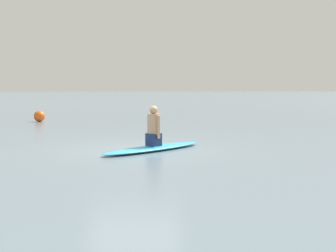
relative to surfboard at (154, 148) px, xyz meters
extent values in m
plane|color=slate|center=(-0.11, -0.53, -0.06)|extent=(400.00, 400.00, 0.00)
ellipsoid|color=#339EC6|center=(0.00, 0.00, 0.00)|extent=(2.77, 2.88, 0.13)
cube|color=navy|center=(0.00, 0.00, 0.23)|extent=(0.44, 0.45, 0.32)
cylinder|color=tan|center=(0.00, 0.00, 0.64)|extent=(0.43, 0.43, 0.54)
sphere|color=tan|center=(0.00, 0.00, 1.01)|extent=(0.22, 0.22, 0.22)
cylinder|color=tan|center=(0.13, 0.13, 0.57)|extent=(0.12, 0.12, 0.60)
cylinder|color=tan|center=(-0.13, -0.13, 0.57)|extent=(0.12, 0.12, 0.60)
sphere|color=#E55919|center=(-9.89, -5.61, 0.21)|extent=(0.54, 0.54, 0.54)
camera|label=1|loc=(11.22, 0.02, 1.57)|focal=45.91mm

